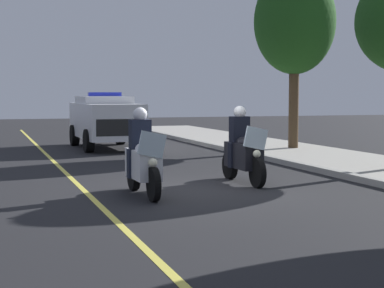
# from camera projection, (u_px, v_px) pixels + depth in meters

# --- Properties ---
(ground_plane) EXTENTS (80.00, 80.00, 0.00)m
(ground_plane) POSITION_uv_depth(u_px,v_px,m) (203.00, 190.00, 12.94)
(ground_plane) COLOR black
(curb_strip) EXTENTS (48.00, 0.24, 0.15)m
(curb_strip) POSITION_uv_depth(u_px,v_px,m) (361.00, 179.00, 14.11)
(curb_strip) COLOR #9E9B93
(curb_strip) RESTS_ON ground
(lane_stripe_center) EXTENTS (48.00, 0.12, 0.01)m
(lane_stripe_center) POSITION_uv_depth(u_px,v_px,m) (90.00, 196.00, 12.20)
(lane_stripe_center) COLOR #E0D14C
(lane_stripe_center) RESTS_ON ground
(police_motorcycle_lead_left) EXTENTS (2.14, 0.57, 1.72)m
(police_motorcycle_lead_left) POSITION_uv_depth(u_px,v_px,m) (143.00, 160.00, 12.20)
(police_motorcycle_lead_left) COLOR black
(police_motorcycle_lead_left) RESTS_ON ground
(police_motorcycle_lead_right) EXTENTS (2.14, 0.57, 1.72)m
(police_motorcycle_lead_right) POSITION_uv_depth(u_px,v_px,m) (243.00, 152.00, 13.91)
(police_motorcycle_lead_right) COLOR black
(police_motorcycle_lead_right) RESTS_ON ground
(police_suv) EXTENTS (4.94, 2.15, 2.05)m
(police_suv) POSITION_uv_depth(u_px,v_px,m) (105.00, 119.00, 23.00)
(police_suv) COLOR silver
(police_suv) RESTS_ON ground
(tree_far_back) EXTENTS (2.83, 2.83, 6.22)m
(tree_far_back) POSITION_uv_depth(u_px,v_px,m) (295.00, 23.00, 21.74)
(tree_far_back) COLOR #4C3823
(tree_far_back) RESTS_ON sidewalk_strip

